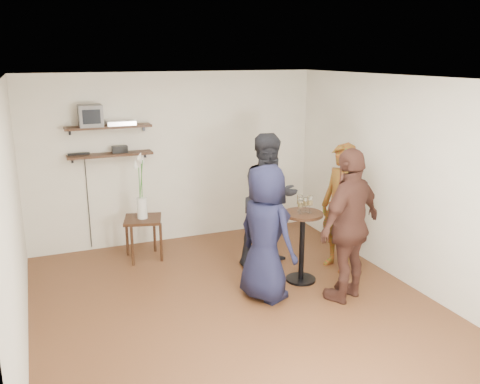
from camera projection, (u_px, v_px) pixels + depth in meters
name	position (u px, v px, depth m)	size (l,w,h in m)	color
room	(236.00, 200.00, 5.57)	(4.58, 5.08, 2.68)	#4C2F18
shelf_upper	(108.00, 127.00, 7.18)	(1.20, 0.25, 0.04)	black
shelf_lower	(110.00, 155.00, 7.28)	(1.20, 0.25, 0.04)	black
crt_monitor	(90.00, 116.00, 7.05)	(0.32, 0.30, 0.30)	#59595B
dvd_deck	(121.00, 123.00, 7.23)	(0.40, 0.24, 0.06)	silver
radio	(120.00, 149.00, 7.32)	(0.22, 0.10, 0.10)	black
power_strip	(79.00, 154.00, 7.16)	(0.30, 0.05, 0.03)	black
side_table	(143.00, 225.00, 7.19)	(0.62, 0.62, 0.61)	black
vase_lilies	(141.00, 197.00, 7.09)	(0.19, 0.20, 0.97)	silver
drinks_table	(302.00, 237.00, 6.45)	(0.50, 0.50, 0.92)	black
wine_glass_fl	(300.00, 203.00, 6.28)	(0.07, 0.07, 0.20)	silver
wine_glass_fr	(310.00, 201.00, 6.32)	(0.07, 0.07, 0.22)	silver
wine_glass_bl	(300.00, 200.00, 6.38)	(0.07, 0.07, 0.21)	silver
wine_glass_br	(306.00, 202.00, 6.35)	(0.06, 0.06, 0.19)	silver
person_plaid	(341.00, 208.00, 6.77)	(0.63, 0.41, 1.73)	red
person_dark	(270.00, 200.00, 6.92)	(0.89, 0.70, 1.84)	black
person_navy	(266.00, 233.00, 5.93)	(0.80, 0.52, 1.64)	black
person_brown	(350.00, 225.00, 5.90)	(1.07, 0.45, 1.83)	#42241C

